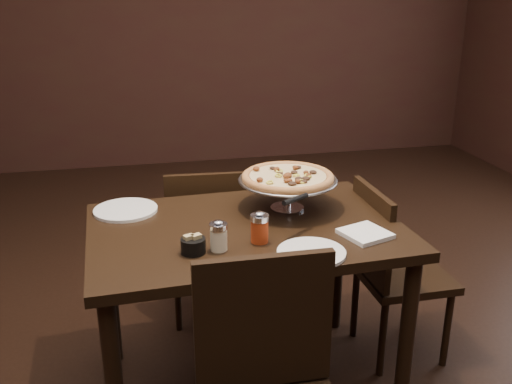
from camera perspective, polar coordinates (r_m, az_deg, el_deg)
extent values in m
cube|color=black|center=(5.49, -8.59, 17.14)|extent=(6.00, 0.02, 2.80)
cube|color=black|center=(2.25, -0.97, -3.90)|extent=(1.25, 0.86, 0.04)
cylinder|color=black|center=(2.34, 14.81, -14.26)|extent=(0.06, 0.06, 0.72)
cylinder|color=black|center=(2.67, -14.38, -9.56)|extent=(0.06, 0.06, 0.72)
cylinder|color=black|center=(2.87, 8.14, -6.98)|extent=(0.06, 0.06, 0.72)
cylinder|color=silver|center=(2.41, 3.13, -1.59)|extent=(0.14, 0.14, 0.01)
cylinder|color=silver|center=(2.39, 3.16, -0.26)|extent=(0.03, 0.03, 0.11)
cylinder|color=silver|center=(2.37, 3.18, 1.07)|extent=(0.10, 0.10, 0.01)
cylinder|color=gray|center=(2.37, 3.19, 1.21)|extent=(0.40, 0.40, 0.01)
torus|color=gray|center=(2.37, 3.19, 1.23)|extent=(0.41, 0.41, 0.01)
cylinder|color=#9D5E2F|center=(2.37, 3.19, 1.42)|extent=(0.37, 0.37, 0.01)
torus|color=#9D5E2F|center=(2.37, 3.19, 1.51)|extent=(0.39, 0.39, 0.03)
cylinder|color=tan|center=(2.37, 3.20, 1.62)|extent=(0.32, 0.32, 0.01)
cylinder|color=#FBECC3|center=(2.03, -3.76, -4.75)|extent=(0.06, 0.06, 0.08)
cylinder|color=silver|center=(2.01, -3.79, -3.44)|extent=(0.07, 0.07, 0.02)
ellipsoid|color=silver|center=(2.01, -3.80, -3.02)|extent=(0.03, 0.03, 0.01)
cylinder|color=maroon|center=(2.09, 0.36, -3.93)|extent=(0.06, 0.06, 0.09)
cylinder|color=silver|center=(2.07, 0.36, -2.59)|extent=(0.07, 0.07, 0.02)
ellipsoid|color=silver|center=(2.06, 0.36, -2.15)|extent=(0.04, 0.04, 0.01)
cylinder|color=black|center=(2.03, -6.30, -5.35)|extent=(0.09, 0.09, 0.05)
cube|color=tan|center=(2.02, -6.73, -5.07)|extent=(0.04, 0.04, 0.06)
cube|color=tan|center=(2.02, -5.98, -5.01)|extent=(0.04, 0.04, 0.06)
cube|color=white|center=(2.19, 10.86, -4.11)|extent=(0.20, 0.20, 0.02)
cylinder|color=white|center=(2.44, -12.91, -1.76)|extent=(0.26, 0.26, 0.01)
cylinder|color=white|center=(2.02, 5.56, -6.05)|extent=(0.24, 0.24, 0.01)
cone|color=silver|center=(2.14, 3.96, -0.82)|extent=(0.17, 0.17, 0.00)
cylinder|color=black|center=(2.13, 3.96, -0.74)|extent=(0.12, 0.09, 0.02)
cube|color=black|center=(2.96, -5.03, -5.14)|extent=(0.41, 0.41, 0.04)
cube|color=black|center=(2.71, -4.93, -2.27)|extent=(0.39, 0.06, 0.41)
cylinder|color=black|center=(3.20, -2.28, -7.17)|extent=(0.03, 0.03, 0.38)
cylinder|color=black|center=(3.19, -7.95, -7.49)|extent=(0.03, 0.03, 0.38)
cylinder|color=black|center=(2.93, -1.58, -9.95)|extent=(0.03, 0.03, 0.38)
cylinder|color=black|center=(2.91, -7.83, -10.32)|extent=(0.03, 0.03, 0.38)
cube|color=black|center=(1.77, 0.79, -12.91)|extent=(0.43, 0.04, 0.45)
cube|color=black|center=(2.72, 14.49, -8.11)|extent=(0.39, 0.39, 0.04)
cube|color=black|center=(2.55, 11.42, -4.06)|extent=(0.03, 0.39, 0.41)
cylinder|color=black|center=(2.78, 18.56, -12.87)|extent=(0.03, 0.03, 0.38)
cylinder|color=black|center=(3.01, 15.49, -9.85)|extent=(0.03, 0.03, 0.38)
cylinder|color=black|center=(2.65, 12.54, -14.09)|extent=(0.03, 0.03, 0.38)
cylinder|color=black|center=(2.88, 9.88, -10.78)|extent=(0.03, 0.03, 0.38)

